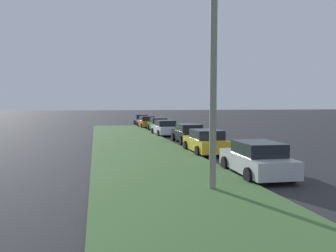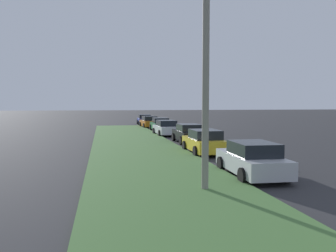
{
  "view_description": "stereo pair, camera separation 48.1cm",
  "coord_description": "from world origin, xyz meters",
  "px_view_note": "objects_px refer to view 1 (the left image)",
  "views": [
    {
      "loc": [
        -5.78,
        10.52,
        3.07
      ],
      "look_at": [
        19.34,
        5.14,
        1.36
      ],
      "focal_mm": 36.22,
      "sensor_mm": 36.0,
      "label": 1
    },
    {
      "loc": [
        -5.88,
        10.05,
        3.07
      ],
      "look_at": [
        19.34,
        5.14,
        1.36
      ],
      "focal_mm": 36.22,
      "sensor_mm": 36.0,
      "label": 2
    }
  ],
  "objects_px": {
    "parked_car_orange": "(147,122)",
    "parked_car_blue": "(141,120)",
    "parked_car_white": "(165,128)",
    "parked_car_black": "(188,134)",
    "parked_car_green": "(158,124)",
    "parked_car_silver": "(257,159)",
    "streetlight": "(223,65)",
    "parked_car_yellow": "(206,142)"
  },
  "relations": [
    {
      "from": "parked_car_black",
      "to": "parked_car_blue",
      "type": "bearing_deg",
      "value": 1.4
    },
    {
      "from": "parked_car_white",
      "to": "parked_car_green",
      "type": "relative_size",
      "value": 1.01
    },
    {
      "from": "parked_car_blue",
      "to": "streetlight",
      "type": "relative_size",
      "value": 0.58
    },
    {
      "from": "parked_car_black",
      "to": "streetlight",
      "type": "xyz_separation_m",
      "value": [
        -14.43,
        2.81,
        3.67
      ]
    },
    {
      "from": "parked_car_orange",
      "to": "parked_car_green",
      "type": "bearing_deg",
      "value": -177.84
    },
    {
      "from": "parked_car_yellow",
      "to": "parked_car_black",
      "type": "distance_m",
      "value": 5.77
    },
    {
      "from": "parked_car_yellow",
      "to": "parked_car_black",
      "type": "bearing_deg",
      "value": -4.48
    },
    {
      "from": "parked_car_silver",
      "to": "parked_car_blue",
      "type": "distance_m",
      "value": 35.88
    },
    {
      "from": "parked_car_orange",
      "to": "parked_car_white",
      "type": "bearing_deg",
      "value": 177.48
    },
    {
      "from": "parked_car_white",
      "to": "parked_car_orange",
      "type": "bearing_deg",
      "value": -1.71
    },
    {
      "from": "parked_car_black",
      "to": "parked_car_orange",
      "type": "bearing_deg",
      "value": 2.46
    },
    {
      "from": "parked_car_yellow",
      "to": "streetlight",
      "type": "relative_size",
      "value": 0.58
    },
    {
      "from": "parked_car_black",
      "to": "parked_car_blue",
      "type": "distance_m",
      "value": 23.44
    },
    {
      "from": "parked_car_white",
      "to": "parked_car_blue",
      "type": "bearing_deg",
      "value": -2.47
    },
    {
      "from": "parked_car_green",
      "to": "streetlight",
      "type": "relative_size",
      "value": 0.58
    },
    {
      "from": "parked_car_silver",
      "to": "parked_car_blue",
      "type": "xyz_separation_m",
      "value": [
        35.88,
        0.12,
        0.0
      ]
    },
    {
      "from": "parked_car_silver",
      "to": "parked_car_orange",
      "type": "relative_size",
      "value": 0.99
    },
    {
      "from": "parked_car_silver",
      "to": "parked_car_orange",
      "type": "distance_m",
      "value": 29.57
    },
    {
      "from": "parked_car_silver",
      "to": "parked_car_yellow",
      "type": "distance_m",
      "value": 6.69
    },
    {
      "from": "parked_car_black",
      "to": "parked_car_white",
      "type": "relative_size",
      "value": 0.98
    },
    {
      "from": "parked_car_orange",
      "to": "parked_car_silver",
      "type": "bearing_deg",
      "value": 177.34
    },
    {
      "from": "parked_car_orange",
      "to": "parked_car_blue",
      "type": "height_order",
      "value": "same"
    },
    {
      "from": "parked_car_black",
      "to": "parked_car_green",
      "type": "distance_m",
      "value": 11.77
    },
    {
      "from": "parked_car_blue",
      "to": "parked_car_silver",
      "type": "bearing_deg",
      "value": -178.09
    },
    {
      "from": "parked_car_yellow",
      "to": "parked_car_orange",
      "type": "xyz_separation_m",
      "value": [
        22.87,
        0.26,
        0.0
      ]
    },
    {
      "from": "streetlight",
      "to": "parked_car_silver",
      "type": "bearing_deg",
      "value": -49.75
    },
    {
      "from": "parked_car_yellow",
      "to": "parked_car_orange",
      "type": "bearing_deg",
      "value": 1.06
    },
    {
      "from": "parked_car_yellow",
      "to": "streetlight",
      "type": "distance_m",
      "value": 9.7
    },
    {
      "from": "parked_car_yellow",
      "to": "parked_car_blue",
      "type": "distance_m",
      "value": 29.19
    },
    {
      "from": "parked_car_orange",
      "to": "streetlight",
      "type": "distance_m",
      "value": 31.82
    },
    {
      "from": "parked_car_black",
      "to": "parked_car_white",
      "type": "xyz_separation_m",
      "value": [
        6.27,
        0.62,
        0.0
      ]
    },
    {
      "from": "streetlight",
      "to": "parked_car_orange",
      "type": "bearing_deg",
      "value": -3.74
    },
    {
      "from": "parked_car_silver",
      "to": "streetlight",
      "type": "relative_size",
      "value": 0.58
    },
    {
      "from": "parked_car_white",
      "to": "parked_car_orange",
      "type": "relative_size",
      "value": 0.99
    },
    {
      "from": "parked_car_white",
      "to": "parked_car_blue",
      "type": "height_order",
      "value": "same"
    },
    {
      "from": "parked_car_white",
      "to": "streetlight",
      "type": "xyz_separation_m",
      "value": [
        -20.69,
        2.19,
        3.67
      ]
    },
    {
      "from": "parked_car_green",
      "to": "streetlight",
      "type": "xyz_separation_m",
      "value": [
        -26.19,
        2.56,
        3.67
      ]
    },
    {
      "from": "parked_car_blue",
      "to": "streetlight",
      "type": "height_order",
      "value": "streetlight"
    },
    {
      "from": "parked_car_black",
      "to": "parked_car_yellow",
      "type": "bearing_deg",
      "value": 175.04
    },
    {
      "from": "parked_car_silver",
      "to": "parked_car_blue",
      "type": "bearing_deg",
      "value": 2.46
    },
    {
      "from": "parked_car_silver",
      "to": "parked_car_yellow",
      "type": "xyz_separation_m",
      "value": [
        6.69,
        0.02,
        0.0
      ]
    },
    {
      "from": "parked_car_green",
      "to": "parked_car_orange",
      "type": "relative_size",
      "value": 0.98
    }
  ]
}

